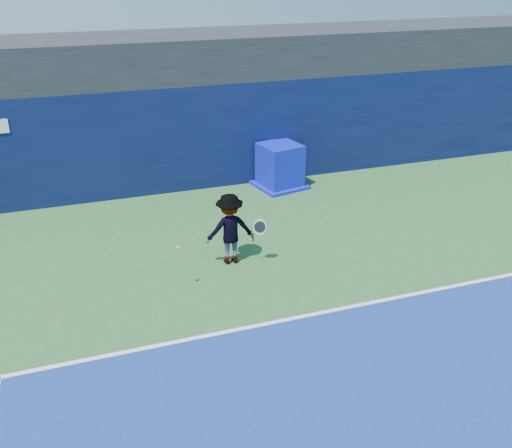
# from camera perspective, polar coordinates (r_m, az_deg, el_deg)

# --- Properties ---
(ground) EXTENTS (80.00, 80.00, 0.00)m
(ground) POSITION_cam_1_polar(r_m,az_deg,el_deg) (8.83, 10.40, -20.09)
(ground) COLOR #2B602C
(ground) RESTS_ON ground
(baseline) EXTENTS (24.00, 0.10, 0.01)m
(baseline) POSITION_cam_1_polar(r_m,az_deg,el_deg) (10.88, 2.82, -9.58)
(baseline) COLOR white
(baseline) RESTS_ON ground
(stadium_band) EXTENTS (36.00, 3.00, 1.20)m
(stadium_band) POSITION_cam_1_polar(r_m,az_deg,el_deg) (17.31, -7.67, 16.35)
(stadium_band) COLOR black
(stadium_band) RESTS_ON back_wall_assembly
(back_wall_assembly) EXTENTS (36.00, 1.03, 3.00)m
(back_wall_assembly) POSITION_cam_1_polar(r_m,az_deg,el_deg) (16.80, -6.56, 8.79)
(back_wall_assembly) COLOR #0A123B
(back_wall_assembly) RESTS_ON ground
(equipment_cart) EXTENTS (1.59, 1.59, 1.29)m
(equipment_cart) POSITION_cam_1_polar(r_m,az_deg,el_deg) (16.81, 2.40, 5.67)
(equipment_cart) COLOR #0C14B2
(equipment_cart) RESTS_ON ground
(tennis_player) EXTENTS (1.28, 0.71, 1.62)m
(tennis_player) POSITION_cam_1_polar(r_m,az_deg,el_deg) (12.46, -2.62, -0.49)
(tennis_player) COLOR silver
(tennis_player) RESTS_ON ground
(tennis_ball) EXTENTS (0.07, 0.07, 0.07)m
(tennis_ball) POSITION_cam_1_polar(r_m,az_deg,el_deg) (11.39, -7.77, -2.36)
(tennis_ball) COLOR #A3CF17
(tennis_ball) RESTS_ON ground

